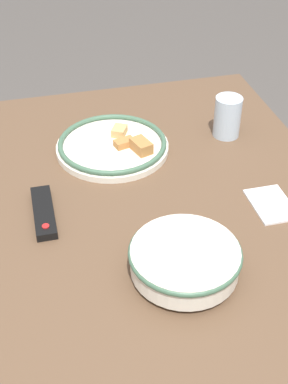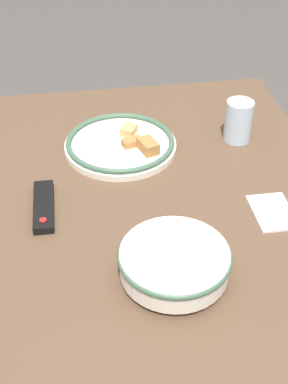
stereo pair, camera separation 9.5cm
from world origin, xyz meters
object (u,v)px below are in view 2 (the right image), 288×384
Objects in this scene: noodle_bowl at (176,262)px; tv_remote at (44,206)px; food_plate at (121,144)px; drinking_glass at (238,121)px.

tv_remote is (0.26, 0.27, -0.03)m from noodle_bowl.
noodle_bowl is 0.50m from food_plate.
noodle_bowl is at bearing 136.67° from tv_remote.
drinking_glass reaches higher than noodle_bowl.
tv_remote is 1.53× the size of drinking_glass.
tv_remote is at bearing 113.30° from drinking_glass.
drinking_glass is at bearing -156.34° from tv_remote.
food_plate is 1.71× the size of tv_remote.
noodle_bowl is 0.38m from tv_remote.
drinking_glass reaches higher than food_plate.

